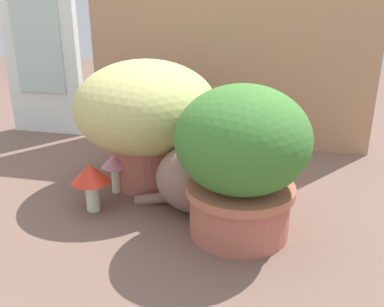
# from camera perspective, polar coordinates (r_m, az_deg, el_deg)

# --- Properties ---
(ground_plane) EXTENTS (6.00, 6.00, 0.00)m
(ground_plane) POSITION_cam_1_polar(r_m,az_deg,el_deg) (1.34, -0.91, -6.75)
(ground_plane) COLOR brown
(cardboard_backdrop) EXTENTS (1.20, 0.03, 0.94)m
(cardboard_backdrop) POSITION_cam_1_polar(r_m,az_deg,el_deg) (1.77, 4.98, 15.86)
(cardboard_backdrop) COLOR tan
(cardboard_backdrop) RESTS_ON ground
(window_panel_white) EXTENTS (0.37, 0.05, 0.87)m
(window_panel_white) POSITION_cam_1_polar(r_m,az_deg,el_deg) (2.07, -20.23, 14.50)
(window_panel_white) COLOR white
(window_panel_white) RESTS_ON ground
(grass_planter) EXTENTS (0.47, 0.47, 0.43)m
(grass_planter) POSITION_cam_1_polar(r_m,az_deg,el_deg) (1.39, -6.32, 5.48)
(grass_planter) COLOR #AF5F4E
(grass_planter) RESTS_ON ground
(leafy_planter) EXTENTS (0.36, 0.36, 0.42)m
(leafy_planter) POSITION_cam_1_polar(r_m,az_deg,el_deg) (1.09, 6.84, -0.58)
(leafy_planter) COLOR #B7634F
(leafy_planter) RESTS_ON ground
(cat) EXTENTS (0.39, 0.21, 0.32)m
(cat) POSITION_cam_1_polar(r_m,az_deg,el_deg) (1.23, 1.80, -3.01)
(cat) COLOR #896A5A
(cat) RESTS_ON ground
(mushroom_ornament_red) EXTENTS (0.12, 0.12, 0.15)m
(mushroom_ornament_red) POSITION_cam_1_polar(r_m,az_deg,el_deg) (1.28, -13.73, -3.15)
(mushroom_ornament_red) COLOR silver
(mushroom_ornament_red) RESTS_ON ground
(mushroom_ornament_pink) EXTENTS (0.09, 0.09, 0.14)m
(mushroom_ornament_pink) POSITION_cam_1_polar(r_m,az_deg,el_deg) (1.39, -10.54, -1.37)
(mushroom_ornament_pink) COLOR #EAE5C7
(mushroom_ornament_pink) RESTS_ON ground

